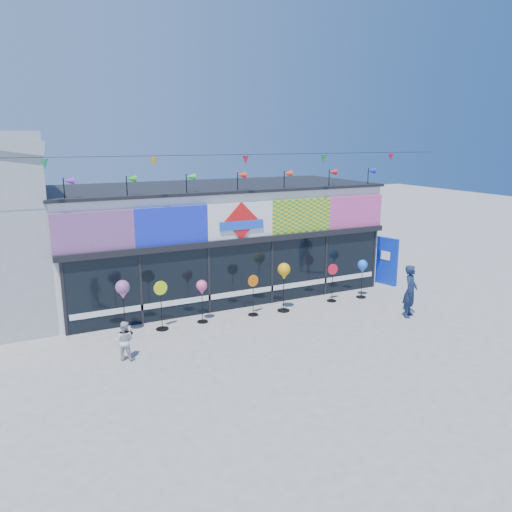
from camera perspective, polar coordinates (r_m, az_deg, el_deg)
ground at (r=14.83m, az=3.91°, el=-9.76°), size 80.00×80.00×0.00m
kite_shop at (r=19.38m, az=-4.85°, el=2.05°), size 16.00×5.70×5.31m
blue_sign at (r=20.89m, az=14.70°, el=-0.56°), size 0.40×0.97×1.92m
spinner_0 at (r=15.40m, az=-14.98°, el=-3.91°), size 0.43×0.43×1.70m
spinner_1 at (r=15.70m, az=-10.78°, el=-5.42°), size 0.44×0.40×1.56m
spinner_2 at (r=16.04m, az=-6.22°, el=-3.73°), size 0.36×0.36×1.41m
spinner_3 at (r=16.69m, az=-0.33°, el=-4.38°), size 0.39×0.36×1.40m
spinner_4 at (r=16.94m, az=3.21°, el=-1.93°), size 0.43×0.43×1.70m
spinner_5 at (r=18.32m, az=8.72°, el=-2.92°), size 0.39×0.36×1.40m
spinner_6 at (r=18.84m, az=12.07°, el=-1.29°), size 0.37×0.37×1.45m
adult_man at (r=17.29m, az=17.22°, el=-3.87°), size 0.77×0.70×1.76m
child at (r=13.93m, az=-14.80°, el=-9.33°), size 0.60×0.53×1.08m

